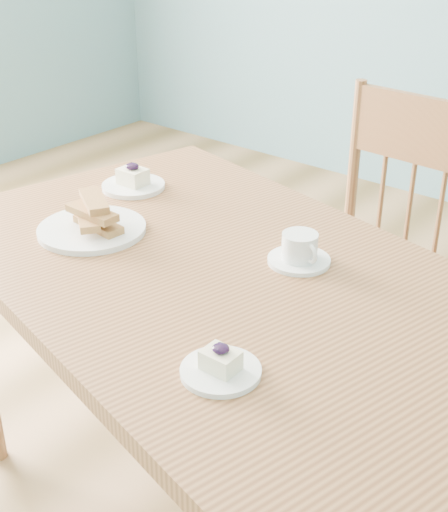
% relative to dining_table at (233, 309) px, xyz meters
% --- Properties ---
extents(dining_table, '(1.62, 1.14, 0.79)m').
position_rel_dining_table_xyz_m(dining_table, '(0.00, 0.00, 0.00)').
color(dining_table, '#98633A').
rests_on(dining_table, ground).
extents(dining_chair, '(0.48, 0.46, 1.00)m').
position_rel_dining_table_xyz_m(dining_chair, '(-0.02, 0.71, -0.20)').
color(dining_chair, '#98633A').
rests_on(dining_chair, ground).
extents(cheesecake_plate_near, '(0.14, 0.14, 0.06)m').
position_rel_dining_table_xyz_m(cheesecake_plate_near, '(0.19, -0.27, 0.09)').
color(cheesecake_plate_near, white).
rests_on(cheesecake_plate_near, dining_table).
extents(cheesecake_plate_far, '(0.17, 0.17, 0.07)m').
position_rel_dining_table_xyz_m(cheesecake_plate_far, '(-0.51, 0.21, 0.10)').
color(cheesecake_plate_far, white).
rests_on(cheesecake_plate_far, dining_table).
extents(coffee_cup, '(0.14, 0.14, 0.07)m').
position_rel_dining_table_xyz_m(coffee_cup, '(0.07, 0.14, 0.11)').
color(coffee_cup, white).
rests_on(coffee_cup, dining_table).
extents(biscotti_plate, '(0.25, 0.25, 0.08)m').
position_rel_dining_table_xyz_m(biscotti_plate, '(-0.39, -0.05, 0.10)').
color(biscotti_plate, white).
rests_on(biscotti_plate, dining_table).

